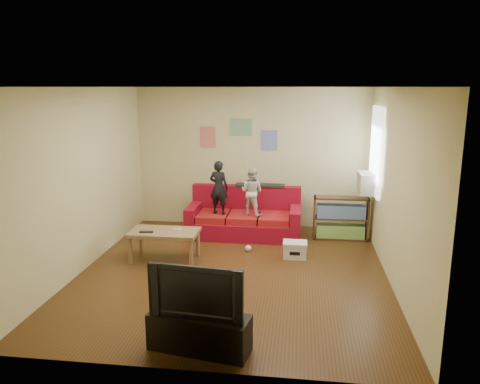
# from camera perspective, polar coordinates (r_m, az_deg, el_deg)

# --- Properties ---
(room_shell) EXTENTS (4.52, 5.02, 2.72)m
(room_shell) POSITION_cam_1_polar(r_m,az_deg,el_deg) (6.67, -0.88, 1.02)
(room_shell) COLOR #4D2F13
(room_shell) RESTS_ON ground
(sofa) EXTENTS (2.06, 0.95, 0.91)m
(sofa) POSITION_cam_1_polar(r_m,az_deg,el_deg) (8.70, 0.57, -3.28)
(sofa) COLOR maroon
(sofa) RESTS_ON ground
(child_a) EXTENTS (0.41, 0.32, 0.98)m
(child_a) POSITION_cam_1_polar(r_m,az_deg,el_deg) (8.45, -2.60, 0.55)
(child_a) COLOR black
(child_a) RESTS_ON sofa
(child_b) EXTENTS (0.51, 0.46, 0.87)m
(child_b) POSITION_cam_1_polar(r_m,az_deg,el_deg) (8.38, 1.45, 0.05)
(child_b) COLOR silver
(child_b) RESTS_ON sofa
(coffee_table) EXTENTS (1.08, 0.59, 0.48)m
(coffee_table) POSITION_cam_1_polar(r_m,az_deg,el_deg) (7.51, -9.21, -5.19)
(coffee_table) COLOR #8C704C
(coffee_table) RESTS_ON ground
(remote) EXTENTS (0.22, 0.09, 0.02)m
(remote) POSITION_cam_1_polar(r_m,az_deg,el_deg) (7.45, -11.35, -4.77)
(remote) COLOR black
(remote) RESTS_ON coffee_table
(game_controller) EXTENTS (0.14, 0.06, 0.03)m
(game_controller) POSITION_cam_1_polar(r_m,az_deg,el_deg) (7.47, -7.65, -4.55)
(game_controller) COLOR silver
(game_controller) RESTS_ON coffee_table
(bookshelf) EXTENTS (0.97, 0.29, 0.78)m
(bookshelf) POSITION_cam_1_polar(r_m,az_deg,el_deg) (8.65, 12.15, -3.39)
(bookshelf) COLOR #472E18
(bookshelf) RESTS_ON ground
(window) EXTENTS (0.04, 1.08, 1.48)m
(window) POSITION_cam_1_polar(r_m,az_deg,el_deg) (8.28, 16.26, 4.84)
(window) COLOR white
(window) RESTS_ON room_shell
(ac_unit) EXTENTS (0.28, 0.55, 0.35)m
(ac_unit) POSITION_cam_1_polar(r_m,az_deg,el_deg) (8.35, 15.21, 1.06)
(ac_unit) COLOR #B7B2A3
(ac_unit) RESTS_ON window
(artwork_left) EXTENTS (0.30, 0.01, 0.40)m
(artwork_left) POSITION_cam_1_polar(r_m,az_deg,el_deg) (9.18, -3.94, 6.72)
(artwork_left) COLOR #D87266
(artwork_left) RESTS_ON room_shell
(artwork_center) EXTENTS (0.42, 0.01, 0.32)m
(artwork_center) POSITION_cam_1_polar(r_m,az_deg,el_deg) (9.05, 0.12, 7.94)
(artwork_center) COLOR #72B27F
(artwork_center) RESTS_ON room_shell
(artwork_right) EXTENTS (0.30, 0.01, 0.38)m
(artwork_right) POSITION_cam_1_polar(r_m,az_deg,el_deg) (9.02, 3.60, 6.31)
(artwork_right) COLOR #727FCC
(artwork_right) RESTS_ON room_shell
(file_box) EXTENTS (0.38, 0.29, 0.27)m
(file_box) POSITION_cam_1_polar(r_m,az_deg,el_deg) (7.65, 6.71, -7.00)
(file_box) COLOR white
(file_box) RESTS_ON ground
(tv_stand) EXTENTS (1.11, 0.53, 0.40)m
(tv_stand) POSITION_cam_1_polar(r_m,az_deg,el_deg) (5.11, -4.97, -16.69)
(tv_stand) COLOR black
(tv_stand) RESTS_ON ground
(television) EXTENTS (1.00, 0.24, 0.57)m
(television) POSITION_cam_1_polar(r_m,az_deg,el_deg) (4.89, -5.08, -11.72)
(television) COLOR black
(television) RESTS_ON tv_stand
(tissue) EXTENTS (0.12, 0.12, 0.10)m
(tissue) POSITION_cam_1_polar(r_m,az_deg,el_deg) (7.90, 1.01, -6.89)
(tissue) COLOR silver
(tissue) RESTS_ON ground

